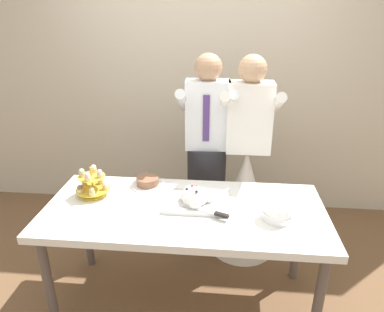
{
  "coord_description": "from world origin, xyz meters",
  "views": [
    {
      "loc": [
        0.23,
        -1.92,
        1.95
      ],
      "look_at": [
        0.04,
        0.15,
        1.07
      ],
      "focal_mm": 32.62,
      "sensor_mm": 36.0,
      "label": 1
    }
  ],
  "objects_px": {
    "dessert_table": "(184,218)",
    "person_groom": "(207,166)",
    "round_cake": "(148,182)",
    "person_bride": "(245,188)",
    "cupcake_stand": "(92,184)",
    "plate_stack": "(278,212)",
    "main_cake_tray": "(196,198)"
  },
  "relations": [
    {
      "from": "dessert_table",
      "to": "person_groom",
      "type": "bearing_deg",
      "value": 81.74
    },
    {
      "from": "round_cake",
      "to": "person_bride",
      "type": "relative_size",
      "value": 0.14
    },
    {
      "from": "round_cake",
      "to": "cupcake_stand",
      "type": "bearing_deg",
      "value": -153.56
    },
    {
      "from": "round_cake",
      "to": "person_groom",
      "type": "xyz_separation_m",
      "value": [
        0.4,
        0.44,
        -0.06
      ]
    },
    {
      "from": "plate_stack",
      "to": "cupcake_stand",
      "type": "bearing_deg",
      "value": 171.38
    },
    {
      "from": "cupcake_stand",
      "to": "person_bride",
      "type": "height_order",
      "value": "person_bride"
    },
    {
      "from": "plate_stack",
      "to": "round_cake",
      "type": "bearing_deg",
      "value": 157.91
    },
    {
      "from": "plate_stack",
      "to": "person_groom",
      "type": "bearing_deg",
      "value": 120.75
    },
    {
      "from": "main_cake_tray",
      "to": "round_cake",
      "type": "xyz_separation_m",
      "value": [
        -0.37,
        0.22,
        -0.01
      ]
    },
    {
      "from": "person_bride",
      "to": "dessert_table",
      "type": "bearing_deg",
      "value": -122.42
    },
    {
      "from": "dessert_table",
      "to": "round_cake",
      "type": "bearing_deg",
      "value": 136.82
    },
    {
      "from": "dessert_table",
      "to": "round_cake",
      "type": "relative_size",
      "value": 7.5
    },
    {
      "from": "main_cake_tray",
      "to": "person_bride",
      "type": "height_order",
      "value": "person_bride"
    },
    {
      "from": "dessert_table",
      "to": "person_groom",
      "type": "xyz_separation_m",
      "value": [
        0.1,
        0.72,
        0.05
      ]
    },
    {
      "from": "dessert_table",
      "to": "main_cake_tray",
      "type": "bearing_deg",
      "value": 38.19
    },
    {
      "from": "person_bride",
      "to": "person_groom",
      "type": "bearing_deg",
      "value": 172.0
    },
    {
      "from": "cupcake_stand",
      "to": "person_groom",
      "type": "height_order",
      "value": "person_groom"
    },
    {
      "from": "dessert_table",
      "to": "cupcake_stand",
      "type": "relative_size",
      "value": 7.83
    },
    {
      "from": "plate_stack",
      "to": "main_cake_tray",
      "type": "bearing_deg",
      "value": 165.62
    },
    {
      "from": "main_cake_tray",
      "to": "plate_stack",
      "type": "bearing_deg",
      "value": -14.38
    },
    {
      "from": "cupcake_stand",
      "to": "main_cake_tray",
      "type": "relative_size",
      "value": 0.54
    },
    {
      "from": "dessert_table",
      "to": "cupcake_stand",
      "type": "bearing_deg",
      "value": 170.37
    },
    {
      "from": "person_groom",
      "to": "cupcake_stand",
      "type": "bearing_deg",
      "value": -140.64
    },
    {
      "from": "dessert_table",
      "to": "cupcake_stand",
      "type": "xyz_separation_m",
      "value": [
        -0.64,
        0.11,
        0.16
      ]
    },
    {
      "from": "person_bride",
      "to": "cupcake_stand",
      "type": "bearing_deg",
      "value": -152.11
    },
    {
      "from": "plate_stack",
      "to": "person_groom",
      "type": "height_order",
      "value": "person_groom"
    },
    {
      "from": "cupcake_stand",
      "to": "main_cake_tray",
      "type": "bearing_deg",
      "value": -4.37
    },
    {
      "from": "person_bride",
      "to": "round_cake",
      "type": "bearing_deg",
      "value": -151.44
    },
    {
      "from": "main_cake_tray",
      "to": "dessert_table",
      "type": "bearing_deg",
      "value": -141.81
    },
    {
      "from": "cupcake_stand",
      "to": "main_cake_tray",
      "type": "distance_m",
      "value": 0.71
    },
    {
      "from": "dessert_table",
      "to": "person_groom",
      "type": "relative_size",
      "value": 1.08
    },
    {
      "from": "cupcake_stand",
      "to": "person_groom",
      "type": "bearing_deg",
      "value": 39.36
    }
  ]
}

